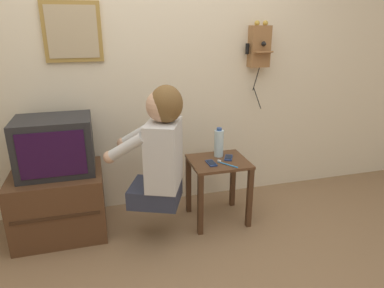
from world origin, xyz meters
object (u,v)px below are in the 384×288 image
Objects in this scene: water_bottle at (219,143)px; cell_phone_held at (211,163)px; cell_phone_spare at (229,158)px; wall_phone_antique at (259,46)px; person at (160,147)px; framed_picture at (72,32)px; television at (55,146)px; toothbrush at (226,164)px.

cell_phone_held is at bearing -128.13° from water_bottle.
wall_phone_antique is at bearing 68.74° from cell_phone_spare.
cell_phone_spare is (0.17, 0.07, 0.00)m from cell_phone_held.
wall_phone_antique is 0.92m from water_bottle.
person is 1.10m from framed_picture.
television reaches higher than cell_phone_held.
cell_phone_held is (1.15, -0.22, -0.18)m from television.
television is 3.42× the size of toothbrush.
person is at bearing -151.53° from wall_phone_antique.
cell_phone_held is 0.21m from water_bottle.
cell_phone_held is 0.80× the size of toothbrush.
toothbrush is (-0.07, -0.12, 0.00)m from cell_phone_spare.
water_bottle is at bearing -43.81° from person.
television is at bearing -172.35° from wall_phone_antique.
water_bottle is (0.53, 0.23, -0.10)m from person.
water_bottle is at bearing 156.01° from cell_phone_spare.
television is at bearing 176.69° from water_bottle.
wall_phone_antique is 6.04× the size of cell_phone_held.
wall_phone_antique is at bearing -38.90° from person.
wall_phone_antique is at bearing -1.66° from framed_picture.
cell_phone_held is (0.95, -0.49, -0.98)m from framed_picture.
water_bottle is (-0.46, -0.30, -0.74)m from wall_phone_antique.
television is at bearing 132.74° from toothbrush.
framed_picture reaches higher than water_bottle.
framed_picture is at bearing -175.13° from cell_phone_spare.
wall_phone_antique is 3.11× the size of water_bottle.
television is 4.30× the size of cell_phone_held.
water_bottle reaches higher than cell_phone_spare.
wall_phone_antique reaches higher than cell_phone_spare.
television reaches higher than cell_phone_spare.
television is 1.34m from cell_phone_spare.
wall_phone_antique is (0.98, 0.53, 0.65)m from person.
wall_phone_antique is 1.09m from toothbrush.
cell_phone_held is at bearing -55.46° from person.
wall_phone_antique is 5.52× the size of cell_phone_spare.
wall_phone_antique is 1.01m from cell_phone_spare.
toothbrush is at bearing -11.90° from television.
toothbrush is (-0.46, -0.50, -0.85)m from wall_phone_antique.
television is 3.93× the size of cell_phone_spare.
television is at bearing 90.24° from person.
toothbrush is at bearing -27.01° from framed_picture.
framed_picture reaches higher than person.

